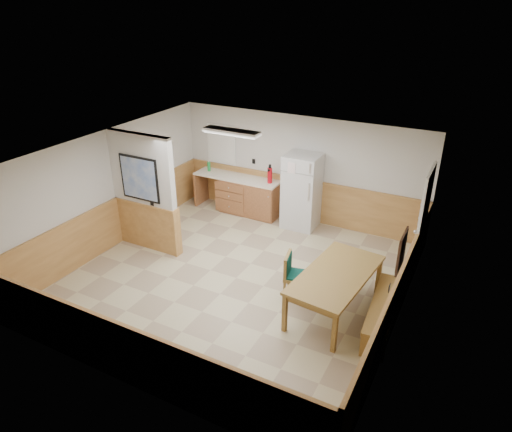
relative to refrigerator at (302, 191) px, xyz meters
The scene contains 20 objects.
ground 2.78m from the refrigerator, 94.90° to the right, with size 6.00×6.00×0.00m, color #C2B48B.
ceiling 3.10m from the refrigerator, 94.90° to the right, with size 6.00×6.00×0.02m, color silver.
back_wall 0.58m from the refrigerator, 121.37° to the left, with size 6.00×0.02×2.50m, color silver.
right_wall 3.84m from the refrigerator, 43.47° to the right, with size 0.02×6.00×2.50m, color silver.
left_wall 4.18m from the refrigerator, 140.81° to the right, with size 0.02×6.00×2.50m, color silver.
wainscot_back 0.56m from the refrigerator, 122.80° to the left, with size 6.00×0.04×1.00m, color tan.
wainscot_right 3.83m from the refrigerator, 43.68° to the right, with size 0.04×6.00×1.00m, color tan.
wainscot_left 4.16m from the refrigerator, 140.64° to the right, with size 0.04×6.00×1.00m, color tan.
partition_wall 3.49m from the refrigerator, 135.48° to the right, with size 1.50×0.20×2.50m.
kitchen_counter 1.49m from the refrigerator, behind, with size 2.20×0.61×1.00m.
exterior_door 2.84m from the refrigerator, 14.92° to the right, with size 0.07×1.02×2.15m.
kitchen_window 2.45m from the refrigerator, behind, with size 0.80×0.04×1.00m.
wall_painting 4.07m from the refrigerator, 46.91° to the right, with size 0.04×0.50×0.60m.
fluorescent_fixture 2.30m from the refrigerator, 127.64° to the right, with size 1.20×0.30×0.09m.
refrigerator is the anchor object (origin of this frame).
dining_table 3.23m from the refrigerator, 57.21° to the right, with size 1.19×2.06×0.75m.
dining_bench 3.79m from the refrigerator, 46.69° to the right, with size 0.50×1.78×0.45m.
dining_chair 2.85m from the refrigerator, 70.39° to the right, with size 0.66×0.51×0.85m.
fire_extinguisher 0.88m from the refrigerator, behind, with size 0.12×0.12×0.45m.
soap_bottle 2.56m from the refrigerator, behind, with size 0.08×0.08×0.24m, color #1A933C.
Camera 1 is at (3.75, -6.33, 4.88)m, focal length 32.00 mm.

